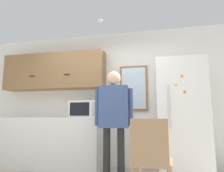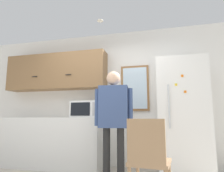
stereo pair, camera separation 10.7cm
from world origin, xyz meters
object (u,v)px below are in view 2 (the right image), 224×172
Objects in this scene: microwave at (87,109)px; chair at (148,157)px; refrigerator at (182,116)px; person at (114,112)px.

chair is (1.21, -1.27, -0.57)m from microwave.
refrigerator is (1.70, 0.02, -0.13)m from microwave.
microwave is 1.84m from chair.
person is at bearing -38.23° from microwave.
chair is (0.57, -0.76, -0.50)m from person.
microwave is at bearing -39.89° from chair.
person is 1.18m from refrigerator.
person is 1.80× the size of chair.
refrigerator is at bearing 20.85° from person.
person reaches higher than microwave.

